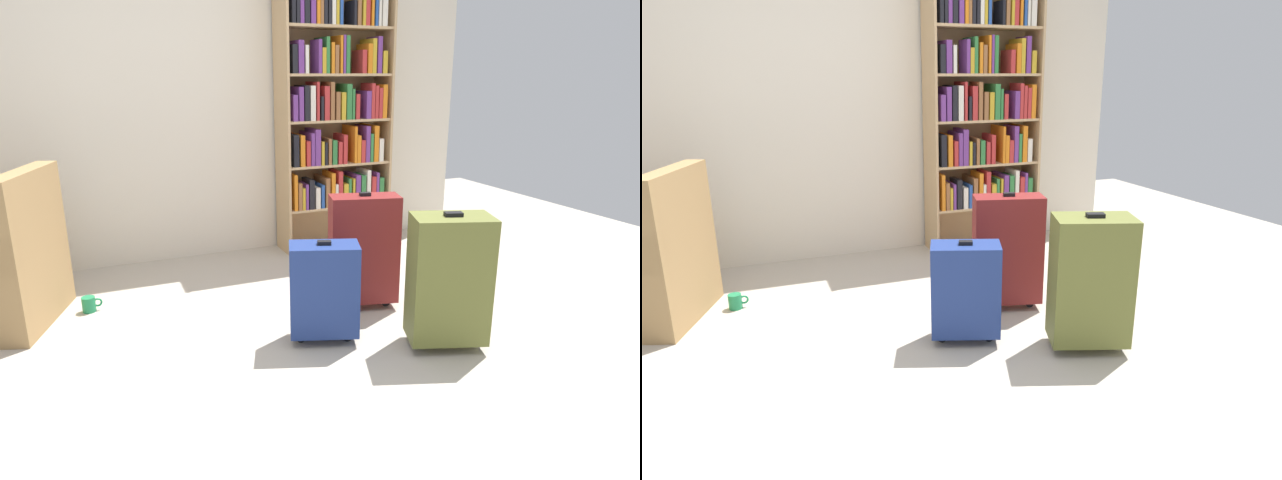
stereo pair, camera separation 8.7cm
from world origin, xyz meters
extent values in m
plane|color=#B2A899|center=(0.00, 0.00, 0.00)|extent=(7.83, 7.83, 0.00)
cube|color=beige|center=(0.00, 2.04, 1.30)|extent=(4.48, 0.10, 2.60)
cube|color=tan|center=(0.55, 1.81, 1.04)|extent=(0.02, 0.32, 2.08)
cube|color=tan|center=(1.43, 1.81, 1.04)|extent=(0.02, 0.32, 2.08)
cube|color=tan|center=(0.99, 1.96, 1.04)|extent=(0.91, 0.02, 2.08)
cube|color=tan|center=(0.99, 1.81, 0.01)|extent=(0.87, 0.30, 0.02)
cube|color=tan|center=(0.99, 1.81, 0.36)|extent=(0.87, 0.30, 0.02)
cube|color=tan|center=(0.99, 1.81, 0.70)|extent=(0.87, 0.30, 0.02)
cube|color=tan|center=(0.99, 1.81, 1.05)|extent=(0.87, 0.30, 0.02)
cube|color=tan|center=(0.99, 1.81, 1.39)|extent=(0.87, 0.30, 0.02)
cube|color=tan|center=(0.99, 1.81, 1.74)|extent=(0.87, 0.30, 0.02)
cube|color=orange|center=(0.60, 1.76, 0.51)|extent=(0.03, 0.19, 0.28)
cube|color=brown|center=(0.64, 1.80, 0.47)|extent=(0.03, 0.26, 0.22)
cube|color=gold|center=(0.67, 1.78, 0.45)|extent=(0.02, 0.23, 0.18)
cube|color=#66337F|center=(0.69, 1.78, 0.47)|extent=(0.02, 0.22, 0.20)
cube|color=black|center=(0.73, 1.75, 0.48)|extent=(0.04, 0.18, 0.24)
cube|color=silver|center=(0.79, 1.75, 0.45)|extent=(0.04, 0.18, 0.17)
cube|color=#264C99|center=(0.83, 1.76, 0.46)|extent=(0.03, 0.20, 0.19)
cube|color=brown|center=(0.87, 1.79, 0.49)|extent=(0.04, 0.26, 0.24)
cube|color=orange|center=(0.92, 1.76, 0.50)|extent=(0.03, 0.20, 0.28)
cube|color=silver|center=(0.95, 1.79, 0.46)|extent=(0.02, 0.25, 0.18)
cube|color=#B22D2D|center=(0.99, 1.77, 0.51)|extent=(0.04, 0.21, 0.28)
cube|color=gold|center=(1.03, 1.78, 0.46)|extent=(0.04, 0.22, 0.18)
cube|color=#2D7238|center=(1.07, 1.79, 0.48)|extent=(0.02, 0.25, 0.22)
cube|color=gold|center=(1.11, 1.79, 0.48)|extent=(0.02, 0.25, 0.22)
cube|color=#66337F|center=(1.14, 1.79, 0.49)|extent=(0.04, 0.25, 0.25)
cube|color=#2D7238|center=(1.19, 1.76, 0.49)|extent=(0.04, 0.18, 0.24)
cube|color=silver|center=(1.24, 1.77, 0.51)|extent=(0.03, 0.21, 0.28)
cube|color=#B22D2D|center=(1.29, 1.77, 0.48)|extent=(0.04, 0.21, 0.22)
cube|color=#66337F|center=(1.33, 1.77, 0.49)|extent=(0.02, 0.21, 0.25)
cube|color=#2D7238|center=(1.36, 1.77, 0.47)|extent=(0.04, 0.21, 0.21)
cube|color=black|center=(0.61, 1.76, 0.83)|extent=(0.04, 0.19, 0.24)
cube|color=orange|center=(0.66, 1.80, 0.83)|extent=(0.04, 0.26, 0.24)
cube|color=#B22D2D|center=(0.71, 1.79, 0.81)|extent=(0.03, 0.25, 0.19)
cube|color=#66337F|center=(0.74, 1.79, 0.84)|extent=(0.03, 0.26, 0.25)
cube|color=#66337F|center=(0.79, 1.78, 0.85)|extent=(0.04, 0.23, 0.28)
cube|color=gold|center=(0.83, 1.80, 0.80)|extent=(0.02, 0.26, 0.19)
cube|color=black|center=(0.86, 1.78, 0.80)|extent=(0.02, 0.22, 0.18)
cube|color=brown|center=(0.89, 1.79, 0.81)|extent=(0.03, 0.25, 0.21)
cube|color=#2D7238|center=(0.93, 1.76, 0.81)|extent=(0.04, 0.18, 0.19)
cube|color=#B22D2D|center=(0.98, 1.80, 0.80)|extent=(0.03, 0.26, 0.18)
cube|color=#B22D2D|center=(1.02, 1.77, 0.83)|extent=(0.03, 0.20, 0.23)
cube|color=orange|center=(1.12, 1.79, 0.86)|extent=(0.02, 0.25, 0.29)
cube|color=orange|center=(1.15, 1.75, 0.82)|extent=(0.03, 0.18, 0.22)
cube|color=#B22D2D|center=(1.18, 1.77, 0.80)|extent=(0.04, 0.20, 0.18)
cube|color=#66337F|center=(1.23, 1.77, 0.86)|extent=(0.04, 0.21, 0.29)
cube|color=#2D7238|center=(1.26, 1.80, 0.83)|extent=(0.03, 0.27, 0.23)
cube|color=orange|center=(1.30, 1.80, 0.86)|extent=(0.04, 0.27, 0.29)
cube|color=silver|center=(1.35, 1.79, 0.80)|extent=(0.04, 0.26, 0.18)
cube|color=#66337F|center=(0.60, 1.76, 1.16)|extent=(0.04, 0.20, 0.19)
cube|color=#66337F|center=(0.65, 1.79, 1.18)|extent=(0.04, 0.24, 0.25)
cube|color=black|center=(0.70, 1.78, 1.19)|extent=(0.04, 0.24, 0.26)
cube|color=silver|center=(0.75, 1.79, 1.19)|extent=(0.04, 0.25, 0.26)
cube|color=#B22D2D|center=(0.79, 1.78, 1.20)|extent=(0.02, 0.24, 0.29)
cube|color=black|center=(0.82, 1.77, 1.15)|extent=(0.02, 0.20, 0.18)
cube|color=#B22D2D|center=(0.86, 1.77, 1.19)|extent=(0.04, 0.22, 0.25)
cube|color=brown|center=(0.91, 1.77, 1.20)|extent=(0.03, 0.20, 0.28)
cube|color=brown|center=(0.96, 1.76, 1.16)|extent=(0.03, 0.19, 0.21)
cube|color=gold|center=(1.00, 1.77, 1.16)|extent=(0.04, 0.21, 0.21)
cube|color=#2D7238|center=(1.05, 1.78, 1.19)|extent=(0.04, 0.22, 0.27)
cube|color=#2D7238|center=(1.09, 1.78, 1.17)|extent=(0.02, 0.23, 0.23)
cube|color=#B22D2D|center=(1.13, 1.77, 1.15)|extent=(0.03, 0.22, 0.19)
cube|color=#66337F|center=(1.22, 1.77, 1.17)|extent=(0.04, 0.21, 0.21)
cube|color=#B22D2D|center=(1.26, 1.76, 1.19)|extent=(0.03, 0.20, 0.27)
cube|color=#B22D2D|center=(1.30, 1.78, 1.19)|extent=(0.03, 0.23, 0.25)
cube|color=#B22D2D|center=(1.33, 1.76, 1.18)|extent=(0.03, 0.19, 0.24)
cube|color=orange|center=(1.37, 1.76, 1.19)|extent=(0.04, 0.20, 0.26)
cube|color=black|center=(0.60, 1.78, 1.51)|extent=(0.04, 0.23, 0.20)
cube|color=#66337F|center=(0.65, 1.79, 1.52)|extent=(0.04, 0.24, 0.23)
cube|color=silver|center=(0.70, 1.78, 1.50)|extent=(0.03, 0.24, 0.20)
cube|color=#66337F|center=(0.81, 1.75, 1.52)|extent=(0.03, 0.17, 0.24)
cube|color=gold|center=(0.84, 1.80, 1.50)|extent=(0.03, 0.27, 0.18)
cube|color=#2D7238|center=(0.87, 1.79, 1.53)|extent=(0.03, 0.25, 0.26)
cube|color=orange|center=(0.91, 1.75, 1.52)|extent=(0.03, 0.17, 0.22)
cube|color=brown|center=(0.94, 1.76, 1.51)|extent=(0.03, 0.20, 0.20)
cube|color=orange|center=(0.98, 1.78, 1.54)|extent=(0.02, 0.23, 0.27)
cube|color=#66337F|center=(1.01, 1.79, 1.54)|extent=(0.02, 0.26, 0.28)
cube|color=#2D7238|center=(1.04, 1.80, 1.54)|extent=(0.03, 0.27, 0.27)
cube|color=#B22D2D|center=(1.18, 1.76, 1.49)|extent=(0.04, 0.19, 0.17)
cube|color=orange|center=(1.23, 1.77, 1.51)|extent=(0.04, 0.21, 0.22)
cube|color=gold|center=(1.26, 1.78, 1.53)|extent=(0.03, 0.23, 0.26)
cube|color=#66337F|center=(1.31, 1.77, 1.54)|extent=(0.04, 0.20, 0.27)
cube|color=gold|center=(1.36, 1.79, 1.49)|extent=(0.04, 0.26, 0.17)
cube|color=black|center=(0.60, 1.78, 1.88)|extent=(0.03, 0.24, 0.26)
cube|color=black|center=(0.63, 1.78, 1.88)|extent=(0.02, 0.23, 0.26)
cube|color=#66337F|center=(0.66, 1.76, 1.88)|extent=(0.03, 0.18, 0.27)
cube|color=black|center=(0.70, 1.78, 1.84)|extent=(0.04, 0.23, 0.19)
cube|color=#66337F|center=(0.75, 1.76, 1.87)|extent=(0.04, 0.19, 0.23)
cube|color=orange|center=(0.79, 1.77, 1.88)|extent=(0.03, 0.22, 0.27)
cube|color=brown|center=(0.82, 1.78, 1.89)|extent=(0.02, 0.23, 0.28)
cube|color=black|center=(0.85, 1.77, 1.87)|extent=(0.03, 0.22, 0.24)
cube|color=black|center=(0.88, 1.76, 1.87)|extent=(0.02, 0.19, 0.24)
cube|color=silver|center=(0.91, 1.79, 1.88)|extent=(0.03, 0.24, 0.26)
cube|color=gold|center=(0.94, 1.77, 1.89)|extent=(0.02, 0.22, 0.29)
cube|color=#264C99|center=(0.98, 1.80, 1.88)|extent=(0.02, 0.26, 0.26)
cube|color=black|center=(1.09, 1.75, 1.84)|extent=(0.02, 0.18, 0.18)
cube|color=brown|center=(1.12, 1.77, 1.84)|extent=(0.03, 0.21, 0.18)
cube|color=gold|center=(1.17, 1.79, 1.86)|extent=(0.02, 0.26, 0.22)
cube|color=#B22D2D|center=(1.20, 1.80, 1.86)|extent=(0.03, 0.27, 0.22)
cube|color=orange|center=(1.24, 1.79, 1.85)|extent=(0.02, 0.26, 0.19)
cube|color=#264C99|center=(1.27, 1.79, 1.88)|extent=(0.02, 0.24, 0.25)
cube|color=silver|center=(1.30, 1.76, 1.85)|extent=(0.02, 0.18, 0.20)
cube|color=silver|center=(1.34, 1.77, 1.87)|extent=(0.04, 0.22, 0.25)
cube|color=#9E7A4C|center=(-1.22, 1.13, 0.65)|extent=(0.35, 0.70, 0.50)
cube|color=#9E7A4C|center=(-1.39, 1.51, 0.51)|extent=(0.69, 0.33, 0.22)
cylinder|color=#1E7F4C|center=(-0.97, 1.17, 0.05)|extent=(0.08, 0.08, 0.10)
torus|color=#1E7F4C|center=(-0.92, 1.17, 0.05)|extent=(0.06, 0.01, 0.06)
cube|color=navy|center=(0.20, 0.25, 0.30)|extent=(0.41, 0.31, 0.50)
cube|color=black|center=(0.20, 0.25, 0.56)|extent=(0.08, 0.06, 0.02)
cylinder|color=black|center=(0.08, 0.29, 0.03)|extent=(0.06, 0.06, 0.05)
cylinder|color=black|center=(0.32, 0.20, 0.03)|extent=(0.06, 0.06, 0.05)
cube|color=maroon|center=(0.61, 0.56, 0.38)|extent=(0.45, 0.29, 0.66)
cube|color=black|center=(0.61, 0.56, 0.72)|extent=(0.07, 0.05, 0.02)
cylinder|color=black|center=(0.47, 0.60, 0.03)|extent=(0.06, 0.06, 0.05)
cylinder|color=black|center=(0.75, 0.53, 0.03)|extent=(0.06, 0.06, 0.05)
cube|color=brown|center=(0.77, -0.07, 0.39)|extent=(0.46, 0.37, 0.67)
cube|color=black|center=(0.77, -0.07, 0.73)|extent=(0.10, 0.08, 0.02)
cylinder|color=black|center=(0.64, -0.02, 0.03)|extent=(0.06, 0.06, 0.05)
cylinder|color=black|center=(0.91, -0.12, 0.03)|extent=(0.06, 0.06, 0.05)
camera|label=1|loc=(-0.91, -2.25, 1.42)|focal=30.83mm
camera|label=2|loc=(-0.83, -2.28, 1.42)|focal=30.83mm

